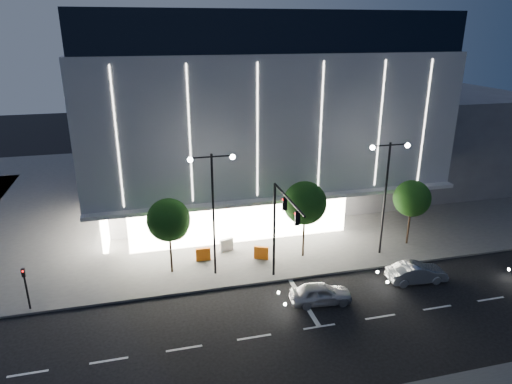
{
  "coord_description": "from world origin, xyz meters",
  "views": [
    {
      "loc": [
        -7.24,
        -22.68,
        16.71
      ],
      "look_at": [
        0.75,
        8.93,
        5.0
      ],
      "focal_mm": 32.0,
      "sensor_mm": 36.0,
      "label": 1
    }
  ],
  "objects_px": {
    "barrier_a": "(203,254)",
    "barrier_b": "(226,245)",
    "street_lamp_west": "(213,197)",
    "street_lamp_east": "(387,182)",
    "barrier_c": "(261,253)",
    "car_lead": "(321,293)",
    "ped_signal_far": "(26,284)",
    "tree_right": "(412,200)",
    "traffic_mast": "(281,219)",
    "tree_mid": "(305,205)",
    "car_second": "(417,273)",
    "tree_left": "(169,222)"
  },
  "relations": [
    {
      "from": "traffic_mast",
      "to": "car_second",
      "type": "bearing_deg",
      "value": -9.96
    },
    {
      "from": "ped_signal_far",
      "to": "tree_right",
      "type": "xyz_separation_m",
      "value": [
        28.03,
        2.52,
        2.0
      ]
    },
    {
      "from": "street_lamp_west",
      "to": "barrier_a",
      "type": "relative_size",
      "value": 8.18
    },
    {
      "from": "tree_left",
      "to": "barrier_b",
      "type": "height_order",
      "value": "tree_left"
    },
    {
      "from": "ped_signal_far",
      "to": "car_lead",
      "type": "distance_m",
      "value": 18.4
    },
    {
      "from": "street_lamp_east",
      "to": "tree_mid",
      "type": "relative_size",
      "value": 1.46
    },
    {
      "from": "barrier_b",
      "to": "tree_left",
      "type": "bearing_deg",
      "value": -170.43
    },
    {
      "from": "street_lamp_east",
      "to": "car_lead",
      "type": "xyz_separation_m",
      "value": [
        -7.0,
        -5.13,
        -5.27
      ]
    },
    {
      "from": "tree_mid",
      "to": "barrier_b",
      "type": "xyz_separation_m",
      "value": [
        -5.59,
        2.25,
        -3.68
      ]
    },
    {
      "from": "barrier_a",
      "to": "barrier_b",
      "type": "height_order",
      "value": "same"
    },
    {
      "from": "street_lamp_west",
      "to": "street_lamp_east",
      "type": "distance_m",
      "value": 13.0
    },
    {
      "from": "street_lamp_east",
      "to": "barrier_a",
      "type": "xyz_separation_m",
      "value": [
        -13.57,
        2.15,
        -5.31
      ]
    },
    {
      "from": "tree_left",
      "to": "barrier_b",
      "type": "bearing_deg",
      "value": 27.01
    },
    {
      "from": "street_lamp_west",
      "to": "barrier_b",
      "type": "bearing_deg",
      "value": 66.31
    },
    {
      "from": "tree_right",
      "to": "street_lamp_east",
      "type": "bearing_deg",
      "value": -161.37
    },
    {
      "from": "ped_signal_far",
      "to": "tree_mid",
      "type": "distance_m",
      "value": 19.35
    },
    {
      "from": "traffic_mast",
      "to": "barrier_b",
      "type": "distance_m",
      "value": 7.8
    },
    {
      "from": "tree_left",
      "to": "street_lamp_west",
      "type": "bearing_deg",
      "value": -18.94
    },
    {
      "from": "barrier_b",
      "to": "car_lead",
      "type": "bearing_deg",
      "value": -78.91
    },
    {
      "from": "car_second",
      "to": "tree_mid",
      "type": "bearing_deg",
      "value": 54.09
    },
    {
      "from": "barrier_a",
      "to": "barrier_c",
      "type": "bearing_deg",
      "value": -9.54
    },
    {
      "from": "traffic_mast",
      "to": "car_lead",
      "type": "xyz_separation_m",
      "value": [
        2.0,
        -2.47,
        -4.34
      ]
    },
    {
      "from": "car_second",
      "to": "ped_signal_far",
      "type": "bearing_deg",
      "value": 87.5
    },
    {
      "from": "barrier_b",
      "to": "car_second",
      "type": "bearing_deg",
      "value": -49.71
    },
    {
      "from": "tree_right",
      "to": "car_lead",
      "type": "relative_size",
      "value": 1.37
    },
    {
      "from": "ped_signal_far",
      "to": "barrier_c",
      "type": "relative_size",
      "value": 2.73
    },
    {
      "from": "barrier_b",
      "to": "barrier_c",
      "type": "xyz_separation_m",
      "value": [
        2.32,
        -1.96,
        0.0
      ]
    },
    {
      "from": "car_second",
      "to": "barrier_b",
      "type": "height_order",
      "value": "car_second"
    },
    {
      "from": "car_lead",
      "to": "barrier_b",
      "type": "bearing_deg",
      "value": 34.17
    },
    {
      "from": "street_lamp_east",
      "to": "car_second",
      "type": "height_order",
      "value": "street_lamp_east"
    },
    {
      "from": "ped_signal_far",
      "to": "tree_left",
      "type": "height_order",
      "value": "tree_left"
    },
    {
      "from": "tree_mid",
      "to": "barrier_a",
      "type": "height_order",
      "value": "tree_mid"
    },
    {
      "from": "tree_right",
      "to": "car_lead",
      "type": "distance_m",
      "value": 12.19
    },
    {
      "from": "tree_mid",
      "to": "ped_signal_far",
      "type": "bearing_deg",
      "value": -172.45
    },
    {
      "from": "traffic_mast",
      "to": "car_lead",
      "type": "bearing_deg",
      "value": -51.02
    },
    {
      "from": "tree_left",
      "to": "car_second",
      "type": "distance_m",
      "value": 17.6
    },
    {
      "from": "tree_mid",
      "to": "barrier_c",
      "type": "bearing_deg",
      "value": 174.97
    },
    {
      "from": "barrier_b",
      "to": "tree_mid",
      "type": "bearing_deg",
      "value": -39.33
    },
    {
      "from": "street_lamp_west",
      "to": "barrier_b",
      "type": "xyz_separation_m",
      "value": [
        1.43,
        3.27,
        -5.31
      ]
    },
    {
      "from": "car_lead",
      "to": "ped_signal_far",
      "type": "bearing_deg",
      "value": 84.23
    },
    {
      "from": "barrier_c",
      "to": "car_second",
      "type": "bearing_deg",
      "value": -5.34
    },
    {
      "from": "street_lamp_east",
      "to": "car_second",
      "type": "distance_m",
      "value": 6.83
    },
    {
      "from": "traffic_mast",
      "to": "barrier_b",
      "type": "bearing_deg",
      "value": 113.4
    },
    {
      "from": "street_lamp_west",
      "to": "ped_signal_far",
      "type": "distance_m",
      "value": 12.76
    },
    {
      "from": "car_second",
      "to": "barrier_b",
      "type": "bearing_deg",
      "value": 61.56
    },
    {
      "from": "tree_left",
      "to": "car_lead",
      "type": "bearing_deg",
      "value": -34.44
    },
    {
      "from": "ped_signal_far",
      "to": "tree_right",
      "type": "bearing_deg",
      "value": 5.14
    },
    {
      "from": "street_lamp_west",
      "to": "barrier_c",
      "type": "xyz_separation_m",
      "value": [
        3.75,
        1.31,
        -5.31
      ]
    },
    {
      "from": "car_lead",
      "to": "barrier_a",
      "type": "bearing_deg",
      "value": 47.7
    },
    {
      "from": "ped_signal_far",
      "to": "barrier_b",
      "type": "height_order",
      "value": "ped_signal_far"
    }
  ]
}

